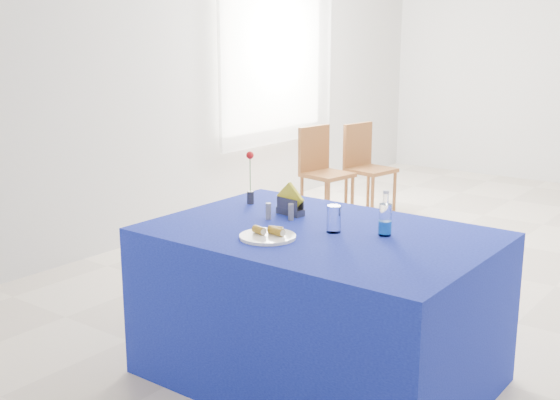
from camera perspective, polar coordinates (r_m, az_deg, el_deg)
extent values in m
plane|color=beige|center=(5.31, 15.70, -5.52)|extent=(7.00, 7.00, 0.00)
plane|color=silver|center=(2.16, -18.20, 5.32)|extent=(5.00, 0.00, 5.00)
plane|color=silver|center=(6.37, -5.19, 10.86)|extent=(0.00, 7.00, 7.00)
cube|color=white|center=(6.96, -0.51, 12.36)|extent=(0.04, 1.50, 1.60)
cube|color=white|center=(6.92, -0.04, 12.35)|extent=(0.04, 1.75, 1.85)
cylinder|color=white|center=(3.23, -1.01, -2.99)|extent=(0.26, 0.26, 0.01)
cylinder|color=white|center=(3.32, 4.39, -1.54)|extent=(0.07, 0.07, 0.13)
cylinder|color=gray|center=(3.54, -0.95, -0.92)|extent=(0.03, 0.03, 0.08)
cylinder|color=slate|center=(3.53, 0.89, -0.98)|extent=(0.03, 0.03, 0.08)
cube|color=navy|center=(3.48, 3.18, -8.52)|extent=(1.60, 1.10, 0.76)
cylinder|color=white|center=(3.29, 8.54, -1.60)|extent=(0.06, 0.06, 0.15)
cylinder|color=blue|center=(3.30, 8.52, -2.18)|extent=(0.06, 0.06, 0.06)
cylinder|color=white|center=(3.27, 8.60, 0.10)|extent=(0.02, 0.02, 0.05)
cylinder|color=white|center=(3.26, 8.62, 0.65)|extent=(0.03, 0.03, 0.01)
cube|color=#333337|center=(3.64, 0.84, -0.93)|extent=(0.16, 0.08, 0.03)
cube|color=#36363B|center=(3.62, 0.56, -0.57)|extent=(0.14, 0.03, 0.09)
cube|color=#37373C|center=(3.65, 1.12, -0.44)|extent=(0.14, 0.03, 0.09)
cube|color=yellow|center=(3.62, 0.84, 0.18)|extent=(0.16, 0.02, 0.16)
cylinder|color=#242328|center=(3.87, -2.42, 0.20)|extent=(0.04, 0.04, 0.07)
cylinder|color=#186221|center=(3.85, -2.44, 1.87)|extent=(0.01, 0.01, 0.22)
sphere|color=red|center=(3.82, -2.45, 3.66)|extent=(0.04, 0.04, 0.04)
cylinder|color=brown|center=(6.22, 3.93, -0.33)|extent=(0.03, 0.03, 0.41)
cylinder|color=brown|center=(6.46, 5.89, 0.14)|extent=(0.03, 0.03, 0.41)
cylinder|color=brown|center=(6.44, 1.79, 0.17)|extent=(0.03, 0.03, 0.41)
cylinder|color=brown|center=(6.67, 3.76, 0.61)|extent=(0.03, 0.03, 0.41)
cube|color=brown|center=(6.40, 3.88, 2.05)|extent=(0.44, 0.44, 0.04)
cube|color=brown|center=(6.47, 2.78, 4.20)|extent=(0.10, 0.38, 0.42)
cylinder|color=brown|center=(6.49, 7.52, 0.16)|extent=(0.03, 0.03, 0.41)
cylinder|color=brown|center=(6.74, 9.29, 0.59)|extent=(0.03, 0.03, 0.41)
cylinder|color=brown|center=(6.70, 5.38, 0.63)|extent=(0.03, 0.03, 0.41)
cylinder|color=brown|center=(6.94, 7.17, 1.03)|extent=(0.03, 0.03, 0.41)
cube|color=brown|center=(6.67, 7.39, 2.43)|extent=(0.44, 0.44, 0.04)
cube|color=brown|center=(6.74, 6.33, 4.48)|extent=(0.10, 0.38, 0.42)
cylinder|color=gold|center=(3.24, -1.71, -2.46)|extent=(0.08, 0.05, 0.04)
cylinder|color=beige|center=(3.21, -1.37, -2.59)|extent=(0.01, 0.03, 0.03)
cylinder|color=gold|center=(3.21, -0.21, -2.59)|extent=(0.07, 0.05, 0.04)
cylinder|color=beige|center=(3.19, 0.21, -2.71)|extent=(0.01, 0.03, 0.03)
cylinder|color=gold|center=(3.24, -0.36, -2.44)|extent=(0.08, 0.06, 0.04)
cylinder|color=beige|center=(3.23, 0.20, -2.49)|extent=(0.01, 0.03, 0.03)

